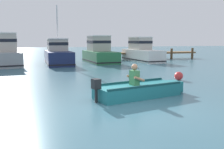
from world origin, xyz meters
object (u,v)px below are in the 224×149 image
Objects in this scene: rowboat_with_person at (139,90)px; moored_boat_green at (100,52)px; moored_boat_grey at (6,53)px; moored_boat_white at (142,52)px; mooring_buoy at (179,76)px; moored_boat_navy at (58,54)px.

moored_boat_green is (1.56, 13.63, 0.62)m from rowboat_with_person.
moored_boat_grey is at bearing 115.44° from rowboat_with_person.
moored_boat_green is 4.04m from moored_boat_white.
moored_boat_white is (11.70, 0.94, -0.09)m from moored_boat_grey.
mooring_buoy is (3.23, 2.88, -0.04)m from rowboat_with_person.
moored_boat_green is 0.91× the size of moored_boat_white.
moored_boat_navy is at bearing -168.11° from moored_boat_green.
moored_boat_white reaches higher than mooring_buoy.
rowboat_with_person is 0.73× the size of moored_boat_grey.
rowboat_with_person is 4.32m from mooring_buoy.
moored_boat_grey reaches higher than rowboat_with_person.
moored_boat_green reaches higher than mooring_buoy.
moored_boat_green is at bearing -178.21° from moored_boat_white.
moored_boat_grey is 1.01× the size of moored_boat_green.
moored_boat_green is at bearing 83.46° from rowboat_with_person.
moored_boat_white is 11.15m from mooring_buoy.
moored_boat_white reaches higher than rowboat_with_person.
moored_boat_grey is at bearing -175.40° from moored_boat_white.
moored_boat_grey is 0.96× the size of moored_boat_navy.
moored_boat_navy reaches higher than moored_boat_green.
moored_boat_grey reaches higher than mooring_buoy.
moored_boat_green is 11.60× the size of mooring_buoy.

